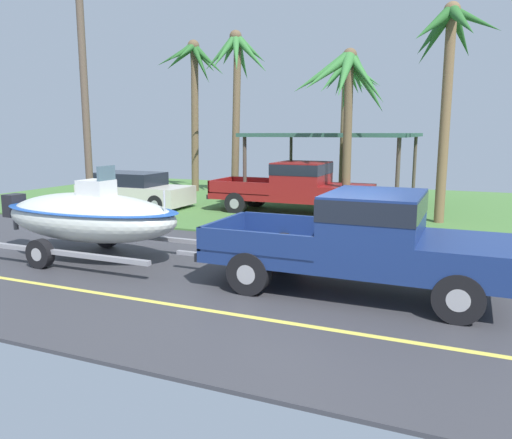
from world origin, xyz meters
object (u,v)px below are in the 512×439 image
(palm_tree_far_right, at_px, (237,70))
(pickup_truck_towing, at_px, (372,238))
(parked_sedan_far, at_px, (134,190))
(palm_tree_near_left, at_px, (448,54))
(parked_pickup_background, at_px, (301,185))
(palm_tree_near_right, at_px, (346,85))
(boat_on_trailer, at_px, (89,216))
(palm_tree_far_left, at_px, (193,75))
(palm_tree_mid, at_px, (346,87))
(utility_pole, at_px, (85,94))
(carport_awning, at_px, (336,136))

(palm_tree_far_right, bearing_deg, pickup_truck_towing, -54.52)
(parked_sedan_far, distance_m, palm_tree_near_left, 12.21)
(parked_pickup_background, distance_m, palm_tree_far_right, 6.89)
(palm_tree_near_left, distance_m, palm_tree_near_right, 3.17)
(boat_on_trailer, distance_m, palm_tree_far_left, 14.19)
(parked_pickup_background, xyz_separation_m, parked_sedan_far, (-6.58, -0.97, -0.38))
(palm_tree_near_left, xyz_separation_m, palm_tree_mid, (-4.60, 6.30, -0.33))
(palm_tree_mid, bearing_deg, palm_tree_near_right, -76.85)
(palm_tree_near_right, bearing_deg, palm_tree_far_left, 148.93)
(pickup_truck_towing, relative_size, utility_pole, 0.70)
(boat_on_trailer, xyz_separation_m, palm_tree_mid, (2.59, 14.27, 3.96))
(parked_sedan_far, distance_m, utility_pole, 4.55)
(palm_tree_mid, xyz_separation_m, palm_tree_far_right, (-4.13, -2.97, 0.63))
(boat_on_trailer, height_order, parked_sedan_far, boat_on_trailer)
(palm_tree_near_right, height_order, palm_tree_mid, palm_tree_mid)
(boat_on_trailer, height_order, palm_tree_far_left, palm_tree_far_left)
(parked_sedan_far, distance_m, carport_awning, 8.33)
(carport_awning, xyz_separation_m, palm_tree_near_right, (1.18, -3.54, 1.67))
(palm_tree_far_left, bearing_deg, boat_on_trailer, -70.36)
(palm_tree_near_left, distance_m, utility_pole, 11.56)
(palm_tree_far_left, bearing_deg, parked_pickup_background, -33.05)
(palm_tree_near_left, xyz_separation_m, palm_tree_far_left, (-11.70, 4.67, 0.35))
(parked_pickup_background, relative_size, palm_tree_near_left, 0.88)
(palm_tree_far_left, bearing_deg, palm_tree_mid, 12.96)
(palm_tree_far_right, bearing_deg, palm_tree_far_left, 155.77)
(palm_tree_far_right, relative_size, utility_pole, 0.90)
(palm_tree_near_left, distance_m, palm_tree_far_left, 12.60)
(palm_tree_near_left, bearing_deg, palm_tree_near_right, -169.07)
(palm_tree_near_left, bearing_deg, carport_awning, 144.67)
(palm_tree_mid, bearing_deg, parked_sedan_far, -132.91)
(parked_sedan_far, height_order, palm_tree_far_right, palm_tree_far_right)
(boat_on_trailer, height_order, palm_tree_near_left, palm_tree_near_left)
(parked_pickup_background, distance_m, palm_tree_near_left, 6.32)
(parked_pickup_background, relative_size, parked_sedan_far, 1.33)
(boat_on_trailer, distance_m, palm_tree_mid, 15.03)
(boat_on_trailer, height_order, utility_pole, utility_pole)
(carport_awning, height_order, palm_tree_far_left, palm_tree_far_left)
(pickup_truck_towing, xyz_separation_m, carport_awning, (-3.50, 10.93, 1.73))
(parked_sedan_far, bearing_deg, utility_pole, -82.28)
(pickup_truck_towing, height_order, boat_on_trailer, boat_on_trailer)
(palm_tree_mid, distance_m, utility_pole, 11.88)
(carport_awning, xyz_separation_m, palm_tree_near_left, (4.18, -2.96, 2.52))
(pickup_truck_towing, relative_size, palm_tree_near_left, 0.83)
(pickup_truck_towing, xyz_separation_m, palm_tree_mid, (-3.92, 14.27, 3.92))
(palm_tree_far_left, bearing_deg, pickup_truck_towing, -48.91)
(boat_on_trailer, relative_size, palm_tree_far_right, 0.80)
(carport_awning, bearing_deg, palm_tree_mid, 97.21)
(palm_tree_far_left, relative_size, palm_tree_far_right, 1.00)
(parked_pickup_background, distance_m, carport_awning, 3.38)
(parked_sedan_far, distance_m, palm_tree_far_right, 6.95)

